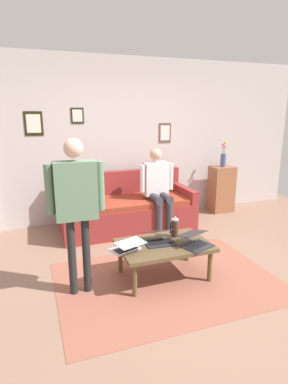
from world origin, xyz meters
TOP-DOWN VIEW (x-y plane):
  - ground_plane at (0.00, 0.00)m, footprint 7.68×7.68m
  - area_rug at (0.08, 0.14)m, footprint 2.40×1.69m
  - back_wall at (0.00, -2.20)m, footprint 7.04×0.11m
  - couch at (0.03, -1.60)m, footprint 2.07×0.89m
  - coffee_table at (0.08, 0.04)m, footprint 1.01×0.67m
  - laptop_left at (0.12, -0.01)m, footprint 0.35×0.33m
  - laptop_center at (-0.21, 0.20)m, footprint 0.40×0.41m
  - laptop_right at (0.53, 0.07)m, footprint 0.38×0.38m
  - french_press at (-0.12, -0.12)m, footprint 0.10×0.08m
  - side_shelf at (-1.89, -1.84)m, footprint 0.42×0.32m
  - flower_vase at (-1.89, -1.84)m, footprint 0.10×0.10m
  - person_standing at (1.02, 0.03)m, footprint 0.56×0.18m
  - person_seated at (-0.41, -1.37)m, footprint 0.55×0.51m

SIDE VIEW (x-z plane):
  - ground_plane at x=0.00m, z-range 0.00..0.00m
  - area_rug at x=0.08m, z-range 0.00..0.01m
  - couch at x=0.03m, z-range -0.13..0.75m
  - coffee_table at x=0.08m, z-range 0.16..0.56m
  - side_shelf at x=-1.89m, z-range 0.00..0.85m
  - laptop_right at x=0.53m, z-range 0.39..0.50m
  - laptop_left at x=0.12m, z-range 0.37..0.53m
  - laptop_center at x=-0.21m, z-range 0.37..0.53m
  - french_press at x=-0.12m, z-range 0.39..0.64m
  - person_seated at x=-0.41m, z-range 0.09..1.37m
  - flower_vase at x=-1.89m, z-range 0.78..1.24m
  - person_standing at x=1.02m, z-range 0.22..1.82m
  - back_wall at x=0.00m, z-range 0.00..2.70m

